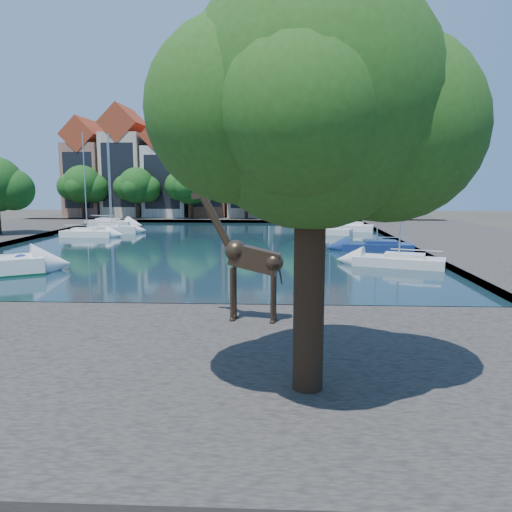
{
  "coord_description": "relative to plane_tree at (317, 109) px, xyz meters",
  "views": [
    {
      "loc": [
        6.71,
        -21.61,
        5.94
      ],
      "look_at": [
        5.81,
        -2.0,
        2.97
      ],
      "focal_mm": 35.0,
      "sensor_mm": 36.0,
      "label": 1
    }
  ],
  "objects": [
    {
      "name": "sailboat_right_b",
      "position": [
        7.38,
        29.66,
        -7.12
      ],
      "size": [
        6.01,
        2.37,
        10.08
      ],
      "color": "navy",
      "rests_on": "water_basin"
    },
    {
      "name": "far_tree_far_west",
      "position": [
        -29.51,
        59.5,
        -2.49
      ],
      "size": [
        7.28,
        5.6,
        7.68
      ],
      "color": "#332114",
      "rests_on": "far_quay"
    },
    {
      "name": "sailboat_right_a",
      "position": [
        7.38,
        21.79,
        -7.09
      ],
      "size": [
        6.42,
        4.03,
        9.84
      ],
      "color": "silver",
      "rests_on": "water_basin"
    },
    {
      "name": "townhouse_east_inner",
      "position": [
        -5.62,
        64.99,
        0.06
      ],
      "size": [
        5.94,
        9.18,
        15.79
      ],
      "color": "tan",
      "rests_on": "far_quay"
    },
    {
      "name": "far_tree_far_east",
      "position": [
        10.48,
        59.5,
        -2.6
      ],
      "size": [
        6.76,
        5.2,
        7.36
      ],
      "color": "#332114",
      "rests_on": "far_quay"
    },
    {
      "name": "far_tree_mid_west",
      "position": [
        -13.51,
        59.5,
        -2.38
      ],
      "size": [
        7.8,
        6.0,
        8.0
      ],
      "color": "#332114",
      "rests_on": "far_quay"
    },
    {
      "name": "townhouse_center",
      "position": [
        -11.62,
        64.99,
        0.69
      ],
      "size": [
        5.44,
        9.18,
        16.93
      ],
      "color": "brown",
      "rests_on": "far_quay"
    },
    {
      "name": "townhouse_east_end",
      "position": [
        7.38,
        64.99,
        -0.56
      ],
      "size": [
        5.44,
        9.18,
        14.43
      ],
      "color": "brown",
      "rests_on": "far_quay"
    },
    {
      "name": "far_tree_west",
      "position": [
        -21.52,
        59.5,
        -2.6
      ],
      "size": [
        6.76,
        5.2,
        7.36
      ],
      "color": "#332114",
      "rests_on": "far_quay"
    },
    {
      "name": "sailboat_left_d",
      "position": [
        -19.62,
        42.36,
        -6.95
      ],
      "size": [
        5.47,
        2.94,
        11.01
      ],
      "color": "white",
      "rests_on": "water_basin"
    },
    {
      "name": "near_quay",
      "position": [
        -7.62,
        2.01,
        -7.42
      ],
      "size": [
        50.0,
        14.0,
        0.5
      ],
      "primitive_type": "cube",
      "color": "#45403C",
      "rests_on": "ground"
    },
    {
      "name": "water_basin",
      "position": [
        -7.62,
        33.01,
        -7.63
      ],
      "size": [
        38.0,
        50.0,
        0.08
      ],
      "primitive_type": "cube",
      "color": "black",
      "rests_on": "ground"
    },
    {
      "name": "ground",
      "position": [
        -7.62,
        9.01,
        -7.67
      ],
      "size": [
        160.0,
        160.0,
        0.0
      ],
      "primitive_type": "plane",
      "color": "#38332B",
      "rests_on": "ground"
    },
    {
      "name": "sailboat_left_c",
      "position": [
        -21.1,
        38.86,
        -7.06
      ],
      "size": [
        5.42,
        2.0,
        10.82
      ],
      "color": "white",
      "rests_on": "water_basin"
    },
    {
      "name": "right_quay",
      "position": [
        17.38,
        33.01,
        -7.42
      ],
      "size": [
        14.0,
        52.0,
        0.5
      ],
      "primitive_type": "cube",
      "color": "#45403C",
      "rests_on": "ground"
    },
    {
      "name": "far_quay",
      "position": [
        -7.62,
        65.01,
        -7.42
      ],
      "size": [
        60.0,
        16.0,
        0.5
      ],
      "primitive_type": "cube",
      "color": "#45403C",
      "rests_on": "ground"
    },
    {
      "name": "townhouse_east_mid",
      "position": [
        0.88,
        64.99,
        0.43
      ],
      "size": [
        6.43,
        9.18,
        16.65
      ],
      "color": "beige",
      "rests_on": "far_quay"
    },
    {
      "name": "giraffe_statue",
      "position": [
        -2.11,
        6.4,
        -4.69
      ],
      "size": [
        3.54,
        0.93,
        5.05
      ],
      "color": "#35261A",
      "rests_on": "near_quay"
    },
    {
      "name": "sailboat_right_d",
      "position": [
        7.38,
        46.18,
        -7.02
      ],
      "size": [
        5.8,
        3.23,
        8.22
      ],
      "color": "white",
      "rests_on": "water_basin"
    },
    {
      "name": "townhouse_west_end",
      "position": [
        -30.62,
        64.99,
        -0.31
      ],
      "size": [
        5.44,
        9.18,
        14.93
      ],
      "color": "#976652",
      "rests_on": "far_quay"
    },
    {
      "name": "townhouse_west_mid",
      "position": [
        -24.62,
        64.99,
        0.56
      ],
      "size": [
        5.94,
        9.18,
        16.79
      ],
      "color": "beige",
      "rests_on": "far_quay"
    },
    {
      "name": "far_tree_mid_east",
      "position": [
        -5.52,
        59.5,
        -2.54
      ],
      "size": [
        7.02,
        5.4,
        7.52
      ],
      "color": "#332114",
      "rests_on": "far_quay"
    },
    {
      "name": "far_tree_east",
      "position": [
        2.49,
        59.5,
        -2.43
      ],
      "size": [
        7.54,
        5.8,
        7.84
      ],
      "color": "#332114",
      "rests_on": "far_quay"
    },
    {
      "name": "sailboat_right_c",
      "position": [
        4.75,
        42.36,
        -7.05
      ],
      "size": [
        4.97,
        3.34,
        9.98
      ],
      "color": "silver",
      "rests_on": "water_basin"
    },
    {
      "name": "sailboat_left_e",
      "position": [
        -22.62,
        50.67,
        -7.01
      ],
      "size": [
        6.61,
        3.58,
        10.73
      ],
      "color": "silver",
      "rests_on": "water_basin"
    },
    {
      "name": "townhouse_west_inner",
      "position": [
        -18.12,
        64.99,
        -0.32
      ],
      "size": [
        6.43,
        9.18,
        15.15
      ],
      "color": "beige",
      "rests_on": "far_quay"
    },
    {
      "name": "plane_tree",
      "position": [
        0.0,
        0.0,
        0.0
      ],
      "size": [
        8.32,
        6.4,
        10.62
      ],
      "color": "#332114",
      "rests_on": "near_quay"
    }
  ]
}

